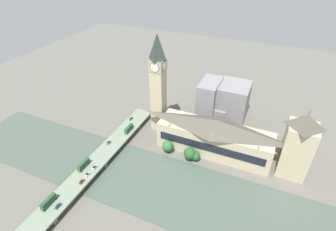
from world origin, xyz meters
The scene contains 21 objects.
ground_plane centered at (0.00, 0.00, 0.00)m, with size 600.00×600.00×0.00m, color #605E56.
river_water centered at (-34.04, 0.00, 0.15)m, with size 56.08×360.00×0.30m, color #47564C.
parliament_hall centered at (15.00, -8.00, 14.38)m, with size 24.45×86.05×28.97m.
clock_tower centered at (26.07, 44.20, 44.16)m, with size 11.54×11.54×83.27m.
victoria_tower centered at (15.05, -64.27, 24.19)m, with size 18.48×18.48×52.37m.
road_bridge centered at (-34.04, 64.94, 4.43)m, with size 144.16×15.13×5.46m.
double_decker_bus_lead centered at (-45.13, 68.68, 8.16)m, with size 11.08×2.48×4.93m.
double_decker_bus_mid centered at (4.00, 61.54, 8.08)m, with size 10.54×2.55×4.74m.
double_decker_bus_rear centered at (-78.80, 67.78, 8.16)m, with size 11.22×2.57×4.90m.
car_northbound_lead centered at (-56.88, 61.28, 6.15)m, with size 4.21×1.84×1.39m.
car_northbound_mid centered at (-42.87, 61.40, 6.21)m, with size 4.27×1.94×1.49m.
car_northbound_tail centered at (-50.19, 61.93, 6.18)m, with size 3.93×1.92×1.42m.
car_southbound_lead centered at (-16.05, 68.00, 6.16)m, with size 4.56×1.92×1.38m.
car_southbound_mid centered at (-77.93, 61.71, 6.17)m, with size 4.50×1.82×1.44m.
car_southbound_tail centered at (19.85, 68.85, 6.18)m, with size 4.72×1.83×1.42m.
city_block_west centered at (63.30, -10.77, 17.88)m, with size 29.88×25.75×35.76m.
city_block_center centered at (63.12, 0.30, 8.11)m, with size 33.56×17.63×16.22m.
city_block_east centered at (57.37, 9.36, 18.77)m, with size 30.56×16.01×37.53m.
tree_embankment_near centered at (-1.95, 0.93, 4.97)m, with size 6.92×6.92×8.45m.
tree_embankment_mid centered at (-3.03, 5.25, 6.88)m, with size 8.97×8.97×11.38m.
tree_embankment_far centered at (-1.37, 23.73, 6.29)m, with size 8.60×8.60×10.60m.
Camera 1 is at (-142.92, -38.71, 138.18)m, focal length 28.00 mm.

